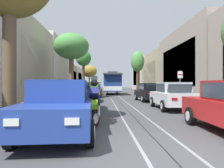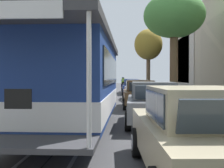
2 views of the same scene
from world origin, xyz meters
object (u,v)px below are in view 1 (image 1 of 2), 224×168
(parked_car_beige_sixth_left, at_px, (95,88))
(cable_car_trolley, at_px, (112,83))
(parked_car_blue_near_left, at_px, (61,107))
(parked_car_white_second_right, at_px, (172,96))
(street_tree_kerb_right_second, at_px, (138,63))
(street_tree_kerb_left_fourth, at_px, (89,71))
(parked_car_black_mid_right, at_px, (149,92))
(parked_car_grey_fifth_left, at_px, (94,89))
(street_tree_kerb_left_second, at_px, (71,47))
(street_sign_post, at_px, (180,83))
(pedestrian_on_left_pavement, at_px, (79,88))
(motorcycle_with_rider, at_px, (94,99))
(parked_car_silver_mid_left, at_px, (87,92))
(fire_hydrant, at_px, (23,114))
(parked_car_blue_second_left, at_px, (82,96))
(parked_car_green_far_left, at_px, (97,88))

(parked_car_beige_sixth_left, bearing_deg, cable_car_trolley, -57.64)
(parked_car_blue_near_left, bearing_deg, parked_car_white_second_right, 47.78)
(parked_car_beige_sixth_left, distance_m, cable_car_trolley, 5.34)
(parked_car_beige_sixth_left, distance_m, street_tree_kerb_right_second, 8.67)
(parked_car_beige_sixth_left, bearing_deg, street_tree_kerb_left_fourth, 97.51)
(parked_car_black_mid_right, relative_size, street_tree_kerb_left_fourth, 0.73)
(parked_car_black_mid_right, bearing_deg, parked_car_grey_fifth_left, 114.22)
(street_tree_kerb_left_second, height_order, cable_car_trolley, street_tree_kerb_left_second)
(street_sign_post, bearing_deg, parked_car_grey_fifth_left, 112.95)
(street_tree_kerb_left_fourth, relative_size, pedestrian_on_left_pavement, 3.66)
(pedestrian_on_left_pavement, bearing_deg, parked_car_grey_fifth_left, -25.03)
(parked_car_black_mid_right, distance_m, motorcycle_with_rider, 11.34)
(parked_car_silver_mid_left, relative_size, cable_car_trolley, 0.48)
(parked_car_blue_near_left, xyz_separation_m, parked_car_silver_mid_left, (-0.15, 11.91, 0.00))
(street_tree_kerb_right_second, relative_size, pedestrian_on_left_pavement, 4.36)
(motorcycle_with_rider, bearing_deg, parked_car_blue_near_left, -124.29)
(fire_hydrant, bearing_deg, street_tree_kerb_right_second, 72.74)
(parked_car_blue_second_left, bearing_deg, motorcycle_with_rider, -78.54)
(parked_car_green_far_left, height_order, street_tree_kerb_left_fourth, street_tree_kerb_left_fourth)
(parked_car_blue_near_left, distance_m, parked_car_silver_mid_left, 11.91)
(parked_car_green_far_left, distance_m, cable_car_trolley, 10.79)
(pedestrian_on_left_pavement, bearing_deg, parked_car_green_far_left, 77.15)
(parked_car_beige_sixth_left, relative_size, street_tree_kerb_left_second, 0.63)
(parked_car_white_second_right, xyz_separation_m, street_tree_kerb_left_fourth, (-7.39, 37.44, 3.84))
(parked_car_beige_sixth_left, height_order, street_tree_kerb_right_second, street_tree_kerb_right_second)
(parked_car_white_second_right, height_order, street_tree_kerb_left_second, street_tree_kerb_left_second)
(parked_car_blue_second_left, xyz_separation_m, parked_car_grey_fifth_left, (-0.13, 18.17, 0.00))
(motorcycle_with_rider, bearing_deg, parked_car_black_mid_right, 67.27)
(parked_car_silver_mid_left, distance_m, parked_car_white_second_right, 8.15)
(parked_car_blue_near_left, distance_m, parked_car_blue_second_left, 5.60)
(parked_car_silver_mid_left, relative_size, parked_car_green_far_left, 1.01)
(street_tree_kerb_right_second, bearing_deg, parked_car_silver_mid_left, -112.90)
(parked_car_silver_mid_left, bearing_deg, street_tree_kerb_left_fourth, 93.45)
(parked_car_black_mid_right, bearing_deg, cable_car_trolley, 101.65)
(parked_car_grey_fifth_left, bearing_deg, parked_car_beige_sixth_left, 91.39)
(parked_car_white_second_right, height_order, motorcycle_with_rider, motorcycle_with_rider)
(parked_car_blue_near_left, bearing_deg, street_tree_kerb_left_second, 97.62)
(parked_car_black_mid_right, relative_size, motorcycle_with_rider, 2.37)
(parked_car_blue_second_left, xyz_separation_m, pedestrian_on_left_pavement, (-2.47, 19.26, 0.14))
(parked_car_blue_near_left, xyz_separation_m, fire_hydrant, (-1.55, 1.15, -0.38))
(parked_car_black_mid_right, xyz_separation_m, fire_hydrant, (-6.86, -10.67, -0.38))
(street_sign_post, bearing_deg, street_tree_kerb_left_second, 136.25)
(parked_car_beige_sixth_left, xyz_separation_m, street_tree_kerb_left_second, (-2.00, -12.88, 4.74))
(parked_car_blue_second_left, distance_m, street_tree_kerb_left_fourth, 37.98)
(street_tree_kerb_left_second, distance_m, motorcycle_with_rider, 16.07)
(parked_car_white_second_right, relative_size, street_tree_kerb_left_second, 0.63)
(parked_car_green_far_left, height_order, motorcycle_with_rider, motorcycle_with_rider)
(fire_hydrant, bearing_deg, parked_car_white_second_right, 34.49)
(street_sign_post, bearing_deg, street_tree_kerb_right_second, 88.38)
(parked_car_grey_fifth_left, height_order, street_tree_kerb_right_second, street_tree_kerb_right_second)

